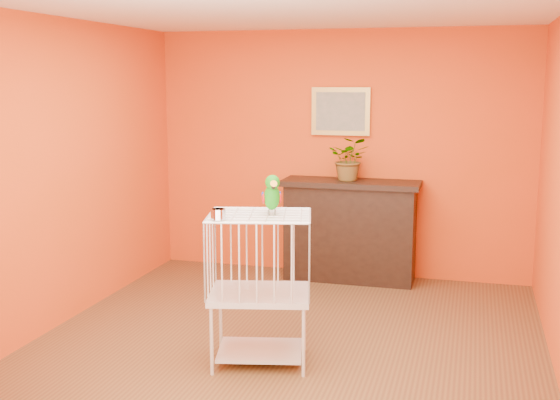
% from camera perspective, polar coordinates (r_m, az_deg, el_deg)
% --- Properties ---
extents(ground, '(4.50, 4.50, 0.00)m').
position_cam_1_polar(ground, '(5.66, 0.44, -11.82)').
color(ground, brown).
rests_on(ground, ground).
extents(room_shell, '(4.50, 4.50, 4.50)m').
position_cam_1_polar(room_shell, '(5.28, 0.46, 4.36)').
color(room_shell, '#DD4614').
rests_on(room_shell, ground).
extents(console_cabinet, '(1.42, 0.51, 1.05)m').
position_cam_1_polar(console_cabinet, '(7.35, 5.70, -2.47)').
color(console_cabinet, black).
rests_on(console_cabinet, ground).
extents(potted_plant, '(0.42, 0.47, 0.35)m').
position_cam_1_polar(potted_plant, '(7.30, 5.76, 3.01)').
color(potted_plant, '#26722D').
rests_on(potted_plant, console_cabinet).
extents(framed_picture, '(0.62, 0.04, 0.50)m').
position_cam_1_polar(framed_picture, '(7.43, 4.95, 7.19)').
color(framed_picture, '#BB9743').
rests_on(framed_picture, room_shell).
extents(birdcage, '(0.83, 0.71, 1.12)m').
position_cam_1_polar(birdcage, '(5.18, -1.65, -7.05)').
color(birdcage, beige).
rests_on(birdcage, ground).
extents(feed_cup, '(0.11, 0.11, 0.07)m').
position_cam_1_polar(feed_cup, '(4.87, -5.05, -1.15)').
color(feed_cup, silver).
rests_on(feed_cup, birdcage).
extents(parrot, '(0.17, 0.26, 0.30)m').
position_cam_1_polar(parrot, '(5.01, -0.66, 0.46)').
color(parrot, '#59544C').
rests_on(parrot, birdcage).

